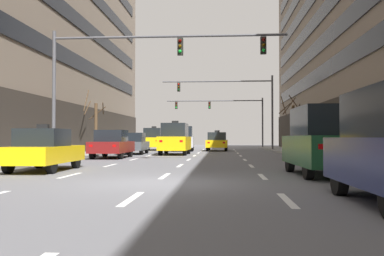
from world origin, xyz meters
TOP-DOWN VIEW (x-y plane):
  - ground_plane at (0.00, 0.00)m, footprint 120.00×120.00m
  - lane_stripe_l1_s4 at (-3.11, 2.00)m, footprint 0.16×2.00m
  - lane_stripe_l1_s5 at (-3.11, 7.00)m, footprint 0.16×2.00m
  - lane_stripe_l1_s6 at (-3.11, 12.00)m, footprint 0.16×2.00m
  - lane_stripe_l1_s7 at (-3.11, 17.00)m, footprint 0.16×2.00m
  - lane_stripe_l1_s8 at (-3.11, 22.00)m, footprint 0.16×2.00m
  - lane_stripe_l1_s9 at (-3.11, 27.00)m, footprint 0.16×2.00m
  - lane_stripe_l1_s10 at (-3.11, 32.00)m, footprint 0.16×2.00m
  - lane_stripe_l2_s3 at (0.00, -3.00)m, footprint 0.16×2.00m
  - lane_stripe_l2_s4 at (0.00, 2.00)m, footprint 0.16×2.00m
  - lane_stripe_l2_s5 at (0.00, 7.00)m, footprint 0.16×2.00m
  - lane_stripe_l2_s6 at (0.00, 12.00)m, footprint 0.16×2.00m
  - lane_stripe_l2_s7 at (0.00, 17.00)m, footprint 0.16×2.00m
  - lane_stripe_l2_s8 at (0.00, 22.00)m, footprint 0.16×2.00m
  - lane_stripe_l2_s9 at (0.00, 27.00)m, footprint 0.16×2.00m
  - lane_stripe_l2_s10 at (0.00, 32.00)m, footprint 0.16×2.00m
  - lane_stripe_l3_s3 at (3.11, -3.00)m, footprint 0.16×2.00m
  - lane_stripe_l3_s4 at (3.11, 2.00)m, footprint 0.16×2.00m
  - lane_stripe_l3_s5 at (3.11, 7.00)m, footprint 0.16×2.00m
  - lane_stripe_l3_s6 at (3.11, 12.00)m, footprint 0.16×2.00m
  - lane_stripe_l3_s7 at (3.11, 17.00)m, footprint 0.16×2.00m
  - lane_stripe_l3_s8 at (3.11, 22.00)m, footprint 0.16×2.00m
  - lane_stripe_l3_s9 at (3.11, 27.00)m, footprint 0.16×2.00m
  - lane_stripe_l3_s10 at (3.11, 32.00)m, footprint 0.16×2.00m
  - taxi_driving_0 at (-1.50, 18.66)m, footprint 1.99×4.66m
  - taxi_driving_1 at (1.44, 27.46)m, footprint 2.01×4.59m
  - taxi_driving_2 at (-4.75, 3.79)m, footprint 1.82×4.20m
  - taxi_driving_3 at (-4.73, 29.22)m, footprint 1.92×4.45m
  - car_driving_4 at (-1.68, 26.92)m, footprint 2.14×4.71m
  - car_driving_5 at (-4.67, 19.42)m, footprint 1.89×4.27m
  - car_driving_6 at (-4.76, 13.57)m, footprint 1.94×4.51m
  - car_parked_2 at (5.17, 2.59)m, footprint 2.07×4.70m
  - traffic_signal_0 at (-2.43, 9.20)m, footprint 11.75×0.35m
  - traffic_signal_1 at (3.46, 28.52)m, footprint 10.52×0.35m
  - traffic_signal_2 at (2.40, 37.95)m, footprint 11.32×0.34m
  - street_tree_0 at (-7.32, 18.54)m, footprint 1.43×1.48m
  - street_tree_1 at (7.21, 20.91)m, footprint 1.65×1.97m

SIDE VIEW (x-z plane):
  - ground_plane at x=0.00m, z-range 0.00..0.00m
  - lane_stripe_l1_s4 at x=-3.11m, z-range 0.00..0.01m
  - lane_stripe_l1_s5 at x=-3.11m, z-range 0.00..0.01m
  - lane_stripe_l1_s6 at x=-3.11m, z-range 0.00..0.01m
  - lane_stripe_l1_s7 at x=-3.11m, z-range 0.00..0.01m
  - lane_stripe_l1_s8 at x=-3.11m, z-range 0.00..0.01m
  - lane_stripe_l1_s9 at x=-3.11m, z-range 0.00..0.01m
  - lane_stripe_l1_s10 at x=-3.11m, z-range 0.00..0.01m
  - lane_stripe_l2_s3 at x=0.00m, z-range 0.00..0.01m
  - lane_stripe_l2_s4 at x=0.00m, z-range 0.00..0.01m
  - lane_stripe_l2_s5 at x=0.00m, z-range 0.00..0.01m
  - lane_stripe_l2_s6 at x=0.00m, z-range 0.00..0.01m
  - lane_stripe_l2_s7 at x=0.00m, z-range 0.00..0.01m
  - lane_stripe_l2_s8 at x=0.00m, z-range 0.00..0.01m
  - lane_stripe_l2_s9 at x=0.00m, z-range 0.00..0.01m
  - lane_stripe_l2_s10 at x=0.00m, z-range 0.00..0.01m
  - lane_stripe_l3_s3 at x=3.11m, z-range 0.00..0.01m
  - lane_stripe_l3_s4 at x=3.11m, z-range 0.00..0.01m
  - lane_stripe_l3_s5 at x=3.11m, z-range 0.00..0.01m
  - lane_stripe_l3_s6 at x=3.11m, z-range 0.00..0.01m
  - lane_stripe_l3_s7 at x=3.11m, z-range 0.00..0.01m
  - lane_stripe_l3_s8 at x=3.11m, z-range 0.00..0.01m
  - lane_stripe_l3_s9 at x=3.11m, z-range 0.00..0.01m
  - lane_stripe_l3_s10 at x=3.11m, z-range 0.00..0.01m
  - taxi_driving_2 at x=-4.75m, z-range -0.10..1.64m
  - car_driving_5 at x=-4.67m, z-range -0.01..1.57m
  - car_driving_6 at x=-4.76m, z-range -0.01..1.67m
  - taxi_driving_1 at x=1.44m, z-range -0.10..1.78m
  - taxi_driving_3 at x=-4.73m, z-range -0.09..2.23m
  - car_driving_4 at x=-1.68m, z-range -0.01..2.24m
  - car_parked_2 at x=5.17m, z-range -0.01..2.24m
  - taxi_driving_0 at x=-1.50m, z-range -0.10..2.34m
  - street_tree_0 at x=-7.32m, z-range -0.17..4.49m
  - street_tree_1 at x=7.21m, z-range 0.07..4.42m
  - traffic_signal_2 at x=2.40m, z-range 1.57..7.29m
  - traffic_signal_0 at x=-2.43m, z-range 1.71..8.20m
  - traffic_signal_1 at x=3.46m, z-range 1.52..8.48m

